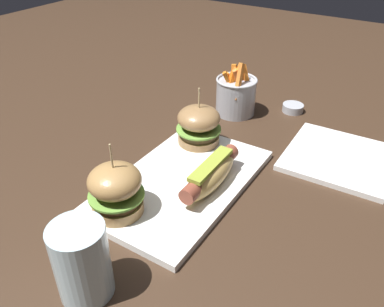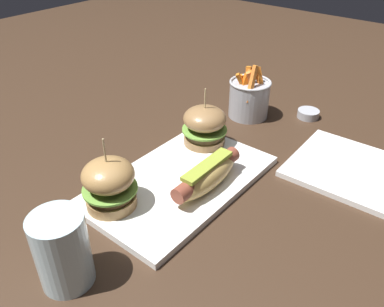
# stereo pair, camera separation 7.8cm
# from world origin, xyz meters

# --- Properties ---
(ground_plane) EXTENTS (3.00, 3.00, 0.00)m
(ground_plane) POSITION_xyz_m (0.00, 0.00, 0.00)
(ground_plane) COLOR #382619
(platter_main) EXTENTS (0.38, 0.23, 0.01)m
(platter_main) POSITION_xyz_m (0.00, 0.00, 0.01)
(platter_main) COLOR white
(platter_main) RESTS_ON ground
(hot_dog) EXTENTS (0.18, 0.05, 0.05)m
(hot_dog) POSITION_xyz_m (0.01, -0.06, 0.04)
(hot_dog) COLOR tan
(hot_dog) RESTS_ON platter_main
(slider_left) EXTENTS (0.10, 0.10, 0.14)m
(slider_left) POSITION_xyz_m (-0.14, 0.04, 0.06)
(slider_left) COLOR #A37A47
(slider_left) RESTS_ON platter_main
(slider_right) EXTENTS (0.10, 0.10, 0.13)m
(slider_right) POSITION_xyz_m (0.14, 0.05, 0.06)
(slider_right) COLOR olive
(slider_right) RESTS_ON platter_main
(fries_bucket) EXTENTS (0.11, 0.11, 0.14)m
(fries_bucket) POSITION_xyz_m (0.34, 0.06, 0.05)
(fries_bucket) COLOR #A8AAB2
(fries_bucket) RESTS_ON ground
(sauce_ramekin) EXTENTS (0.06, 0.06, 0.02)m
(sauce_ramekin) POSITION_xyz_m (0.43, -0.07, 0.01)
(sauce_ramekin) COLOR #A8AAB2
(sauce_ramekin) RESTS_ON ground
(side_plate) EXTENTS (0.22, 0.22, 0.01)m
(side_plate) POSITION_xyz_m (0.26, -0.24, 0.01)
(side_plate) COLOR white
(side_plate) RESTS_ON ground
(water_glass) EXTENTS (0.08, 0.08, 0.12)m
(water_glass) POSITION_xyz_m (-0.28, -0.02, 0.06)
(water_glass) COLOR silver
(water_glass) RESTS_ON ground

